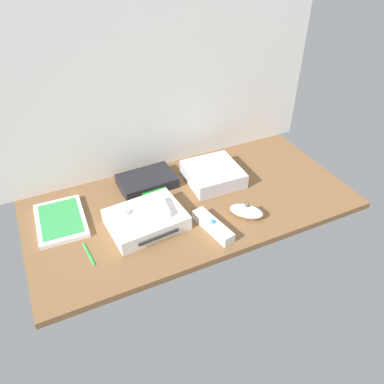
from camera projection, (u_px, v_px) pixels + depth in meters
ground_plane at (192, 205)px, 119.33cm from camera, size 100.00×48.00×2.00cm
back_wall at (158, 75)px, 116.78cm from camera, size 110.00×1.20×64.00cm
game_console at (146, 219)px, 109.04cm from camera, size 22.25×17.80×4.40cm
mini_computer at (213, 174)px, 126.23cm from camera, size 17.56×17.56×5.30cm
game_case at (61, 220)px, 110.93cm from camera, size 14.40×19.57×1.56cm
network_router at (147, 181)px, 124.73cm from camera, size 18.41×12.85×3.40cm
remote_wand at (213, 226)px, 107.80cm from camera, size 6.37×15.22×3.40cm
remote_nunchuk at (247, 211)px, 112.12cm from camera, size 10.16×10.20×5.10cm
remote_classic_pad at (142, 212)px, 106.79cm from camera, size 15.04×9.22×2.40cm
stylus_pen at (89, 253)px, 101.15cm from camera, size 1.56×9.03×0.70cm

